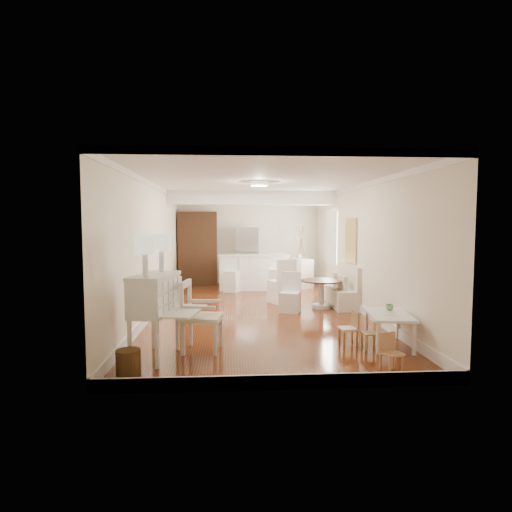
{
  "coord_description": "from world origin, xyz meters",
  "views": [
    {
      "loc": [
        -0.64,
        -9.33,
        1.95
      ],
      "look_at": [
        -0.02,
        0.3,
        1.2
      ],
      "focal_mm": 30.0,
      "sensor_mm": 36.0,
      "label": 1
    }
  ],
  "objects": [
    {
      "name": "pantry_cabinet",
      "position": [
        -1.6,
        4.18,
        1.15
      ],
      "size": [
        1.2,
        0.6,
        2.3
      ],
      "primitive_type": "cube",
      "color": "#381E11",
      "rests_on": "ground"
    },
    {
      "name": "secretary_bureau",
      "position": [
        -1.7,
        -3.2,
        0.61
      ],
      "size": [
        1.14,
        1.15,
        1.23
      ],
      "primitive_type": "cube",
      "rotation": [
        0.0,
        0.0,
        -0.2
      ],
      "color": "white",
      "rests_on": "ground"
    },
    {
      "name": "kids_chair_c",
      "position": [
        1.49,
        -3.99,
        0.26
      ],
      "size": [
        0.31,
        0.31,
        0.51
      ],
      "primitive_type": "cube",
      "rotation": [
        0.0,
        0.0,
        0.28
      ],
      "color": "tan",
      "rests_on": "ground"
    },
    {
      "name": "branch_vase",
      "position": [
        1.51,
        3.5,
        0.96
      ],
      "size": [
        0.19,
        0.19,
        0.17
      ],
      "primitive_type": "imported",
      "rotation": [
        0.0,
        0.0,
        0.26
      ],
      "color": "silver",
      "rests_on": "sideboard"
    },
    {
      "name": "bar_stool_right",
      "position": [
        0.69,
        2.28,
        0.56
      ],
      "size": [
        0.47,
        0.47,
        1.12
      ],
      "primitive_type": "cube",
      "rotation": [
        0.0,
        0.0,
        -0.06
      ],
      "color": "white",
      "rests_on": "ground"
    },
    {
      "name": "fridge",
      "position": [
        0.3,
        4.15,
        0.9
      ],
      "size": [
        0.75,
        0.65,
        1.8
      ],
      "primitive_type": "imported",
      "color": "silver",
      "rests_on": "ground"
    },
    {
      "name": "gustavian_armchair",
      "position": [
        -1.04,
        -2.89,
        0.54
      ],
      "size": [
        0.7,
        0.7,
        1.08
      ],
      "primitive_type": "cube",
      "rotation": [
        0.0,
        0.0,
        1.42
      ],
      "color": "beige",
      "rests_on": "ground"
    },
    {
      "name": "kids_chair_b",
      "position": [
        1.26,
        -2.74,
        0.28
      ],
      "size": [
        0.29,
        0.29,
        0.56
      ],
      "primitive_type": "cube",
      "rotation": [
        0.0,
        0.0,
        -1.49
      ],
      "color": "#9F7948",
      "rests_on": "ground"
    },
    {
      "name": "kids_table",
      "position": [
        1.9,
        -2.81,
        0.26
      ],
      "size": [
        0.76,
        1.11,
        0.52
      ],
      "primitive_type": "cube",
      "rotation": [
        0.0,
        0.0,
        -0.14
      ],
      "color": "silver",
      "rests_on": "ground"
    },
    {
      "name": "pencil_cup",
      "position": [
        1.99,
        -2.58,
        0.57
      ],
      "size": [
        0.16,
        0.16,
        0.1
      ],
      "primitive_type": "imported",
      "rotation": [
        0.0,
        0.0,
        0.31
      ],
      "color": "#63AA66",
      "rests_on": "kids_table"
    },
    {
      "name": "dining_table",
      "position": [
        1.49,
        0.27,
        0.32
      ],
      "size": [
        0.97,
        0.97,
        0.65
      ],
      "primitive_type": "cylinder",
      "rotation": [
        0.0,
        0.0,
        -0.02
      ],
      "color": "#4C2B18",
      "rests_on": "ground"
    },
    {
      "name": "banquette",
      "position": [
        1.99,
        0.5,
        0.49
      ],
      "size": [
        0.52,
        1.6,
        0.98
      ],
      "primitive_type": "cube",
      "color": "silver",
      "rests_on": "ground"
    },
    {
      "name": "kids_chair_a",
      "position": [
        1.55,
        -2.97,
        0.26
      ],
      "size": [
        0.25,
        0.25,
        0.51
      ],
      "primitive_type": "cube",
      "rotation": [
        0.0,
        0.0,
        -1.56
      ],
      "color": "tan",
      "rests_on": "ground"
    },
    {
      "name": "slip_chair_far",
      "position": [
        0.65,
        0.97,
        0.54
      ],
      "size": [
        0.69,
        0.7,
        1.08
      ],
      "primitive_type": "cube",
      "rotation": [
        0.0,
        0.0,
        -2.71
      ],
      "color": "white",
      "rests_on": "ground"
    },
    {
      "name": "wicker_basket",
      "position": [
        -1.94,
        -3.84,
        0.16
      ],
      "size": [
        0.38,
        0.38,
        0.32
      ],
      "primitive_type": "cylinder",
      "rotation": [
        0.0,
        0.0,
        0.24
      ],
      "color": "#4E3318",
      "rests_on": "ground"
    },
    {
      "name": "slip_chair_near",
      "position": [
        0.7,
        -0.14,
        0.44
      ],
      "size": [
        0.54,
        0.55,
        0.87
      ],
      "primitive_type": "cube",
      "rotation": [
        0.0,
        0.0,
        -0.34
      ],
      "color": "white",
      "rests_on": "ground"
    },
    {
      "name": "sideboard",
      "position": [
        1.56,
        3.47,
        0.44
      ],
      "size": [
        0.65,
        1.0,
        0.88
      ],
      "primitive_type": "cube",
      "rotation": [
        0.0,
        0.0,
        0.28
      ],
      "color": "beige",
      "rests_on": "ground"
    },
    {
      "name": "breakfast_counter",
      "position": [
        0.1,
        3.1,
        0.52
      ],
      "size": [
        2.05,
        0.65,
        1.03
      ],
      "primitive_type": "cube",
      "color": "white",
      "rests_on": "ground"
    },
    {
      "name": "bar_stool_left",
      "position": [
        -0.54,
        2.73,
        0.47
      ],
      "size": [
        0.5,
        0.5,
        0.94
      ],
      "primitive_type": "cube",
      "rotation": [
        0.0,
        0.0,
        -0.42
      ],
      "color": "silver",
      "rests_on": "ground"
    },
    {
      "name": "room",
      "position": [
        0.04,
        0.32,
        1.98
      ],
      "size": [
        9.0,
        9.04,
        2.82
      ],
      "color": "brown",
      "rests_on": "ground"
    }
  ]
}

